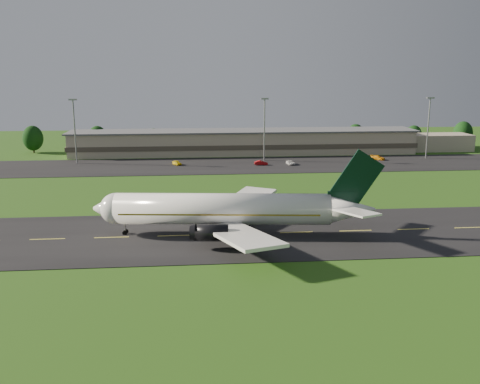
{
  "coord_description": "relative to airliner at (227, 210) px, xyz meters",
  "views": [
    {
      "loc": [
        -18.71,
        -91.58,
        28.63
      ],
      "look_at": [
        -9.55,
        8.0,
        6.0
      ],
      "focal_mm": 40.0,
      "sensor_mm": 36.0,
      "label": 1
    }
  ],
  "objects": [
    {
      "name": "tree_line",
      "position": [
        35.59,
        105.64,
        0.24
      ],
      "size": [
        198.2,
        8.38,
        9.89
      ],
      "color": "black",
      "rests_on": "ground"
    },
    {
      "name": "taxiway",
      "position": [
        12.56,
        0.09,
        -4.61
      ],
      "size": [
        220.0,
        30.0,
        0.1
      ],
      "primitive_type": "cube",
      "color": "black",
      "rests_on": "ground"
    },
    {
      "name": "light_mast_west",
      "position": [
        -42.44,
        80.09,
        8.08
      ],
      "size": [
        2.4,
        1.2,
        20.35
      ],
      "color": "gray",
      "rests_on": "ground"
    },
    {
      "name": "terminal",
      "position": [
        18.96,
        96.27,
        -0.67
      ],
      "size": [
        145.0,
        16.0,
        8.4
      ],
      "color": "tan",
      "rests_on": "ground"
    },
    {
      "name": "apron",
      "position": [
        12.56,
        72.09,
        -4.61
      ],
      "size": [
        260.0,
        30.0,
        0.1
      ],
      "primitive_type": "cube",
      "color": "black",
      "rests_on": "ground"
    },
    {
      "name": "light_mast_east",
      "position": [
        72.56,
        80.09,
        8.08
      ],
      "size": [
        2.4,
        1.2,
        20.35
      ],
      "color": "gray",
      "rests_on": "ground"
    },
    {
      "name": "ground",
      "position": [
        12.56,
        0.09,
        -4.66
      ],
      "size": [
        360.0,
        360.0,
        0.0
      ],
      "primitive_type": "plane",
      "color": "#204912",
      "rests_on": "ground"
    },
    {
      "name": "light_mast_centre",
      "position": [
        17.56,
        80.09,
        8.08
      ],
      "size": [
        2.4,
        1.2,
        20.35
      ],
      "color": "gray",
      "rests_on": "ground"
    },
    {
      "name": "service_vehicle_c",
      "position": [
        24.75,
        71.38,
        -3.94
      ],
      "size": [
        2.42,
        4.61,
        1.24
      ],
      "primitive_type": "imported",
      "rotation": [
        0.0,
        0.0,
        0.08
      ],
      "color": "silver",
      "rests_on": "apron"
    },
    {
      "name": "service_vehicle_b",
      "position": [
        15.43,
        71.39,
        -3.87
      ],
      "size": [
        4.27,
        1.71,
        1.38
      ],
      "primitive_type": "imported",
      "rotation": [
        0.0,
        0.0,
        1.51
      ],
      "color": "#970A0D",
      "rests_on": "apron"
    },
    {
      "name": "airliner",
      "position": [
        0.0,
        0.0,
        0.0
      ],
      "size": [
        51.23,
        41.94,
        15.57
      ],
      "rotation": [
        0.0,
        0.0,
        -0.11
      ],
      "color": "white",
      "rests_on": "ground"
    },
    {
      "name": "service_vehicle_d",
      "position": [
        55.17,
        78.03,
        -3.86
      ],
      "size": [
        4.82,
        4.81,
        1.41
      ],
      "primitive_type": "imported",
      "rotation": [
        0.0,
        0.0,
        0.79
      ],
      "color": "orange",
      "rests_on": "apron"
    },
    {
      "name": "service_vehicle_a",
      "position": [
        -10.69,
        74.08,
        -3.88
      ],
      "size": [
        3.33,
        4.27,
        1.36
      ],
      "primitive_type": "imported",
      "rotation": [
        0.0,
        0.0,
        0.5
      ],
      "color": "yellow",
      "rests_on": "apron"
    }
  ]
}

